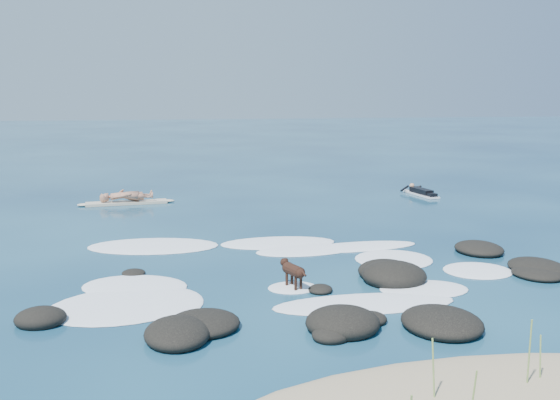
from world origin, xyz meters
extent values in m
plane|color=#0A2642|center=(0.00, 0.00, 0.00)|extent=(160.00, 160.00, 0.00)
cylinder|color=#7A9D4C|center=(0.26, -7.49, 0.66)|extent=(0.04, 0.06, 1.08)
cylinder|color=#7A9D4C|center=(-0.90, -8.15, 0.50)|extent=(0.04, 0.12, 0.77)
cylinder|color=#7A9D4C|center=(-1.18, -7.60, 0.59)|extent=(0.06, 0.15, 0.94)
cylinder|color=#7A9D4C|center=(0.53, -7.35, 0.51)|extent=(0.06, 0.07, 0.78)
ellipsoid|color=black|center=(4.09, -1.71, 0.09)|extent=(1.55, 1.73, 0.37)
ellipsoid|color=black|center=(-4.46, -4.40, 0.11)|extent=(1.16, 1.41, 0.45)
ellipsoid|color=black|center=(-5.40, -0.28, 0.04)|extent=(0.70, 0.73, 0.15)
ellipsoid|color=black|center=(-0.89, -4.21, 0.06)|extent=(0.64, 0.64, 0.25)
ellipsoid|color=black|center=(0.39, -1.49, 0.12)|extent=(1.71, 1.76, 0.48)
ellipsoid|color=black|center=(-1.39, -2.31, 0.05)|extent=(0.72, 0.73, 0.20)
ellipsoid|color=black|center=(-1.82, -4.84, 0.08)|extent=(0.95, 0.92, 0.30)
ellipsoid|color=black|center=(-3.99, -3.96, 0.09)|extent=(1.56, 1.51, 0.37)
ellipsoid|color=black|center=(-6.94, -3.19, 0.10)|extent=(1.01, 0.91, 0.41)
ellipsoid|color=black|center=(3.58, 0.18, 0.09)|extent=(1.25, 1.45, 0.36)
ellipsoid|color=black|center=(0.27, -4.73, 0.11)|extent=(1.72, 1.83, 0.45)
ellipsoid|color=black|center=(0.41, -1.91, 0.15)|extent=(1.90, 1.90, 0.60)
ellipsoid|color=black|center=(-1.52, -4.48, 0.13)|extent=(1.50, 1.44, 0.54)
ellipsoid|color=black|center=(3.82, -2.13, 0.07)|extent=(1.45, 1.52, 0.28)
ellipsoid|color=white|center=(-5.33, -1.26, 0.01)|extent=(2.75, 2.33, 0.12)
ellipsoid|color=white|center=(2.68, -1.47, 0.01)|extent=(1.71, 1.54, 0.12)
ellipsoid|color=white|center=(-5.00, 2.34, 0.01)|extent=(3.82, 2.33, 0.12)
ellipsoid|color=white|center=(0.54, 1.25, 0.01)|extent=(3.55, 1.34, 0.12)
ellipsoid|color=white|center=(-4.67, -2.45, 0.01)|extent=(1.57, 1.99, 0.12)
ellipsoid|color=white|center=(1.07, -0.15, 0.01)|extent=(2.04, 1.95, 0.12)
ellipsoid|color=white|center=(0.85, -2.57, 0.01)|extent=(2.03, 1.42, 0.12)
ellipsoid|color=white|center=(-0.71, -3.26, 0.01)|extent=(3.82, 1.30, 0.12)
ellipsoid|color=white|center=(-1.54, 2.08, 0.01)|extent=(3.31, 1.62, 0.12)
ellipsoid|color=white|center=(-0.93, 1.16, 0.01)|extent=(2.89, 1.51, 0.12)
ellipsoid|color=white|center=(-5.46, -2.44, 0.01)|extent=(3.54, 2.95, 0.12)
ellipsoid|color=white|center=(-1.93, -1.98, 0.01)|extent=(1.10, 0.90, 0.12)
cube|color=beige|center=(-6.13, 9.17, 0.06)|extent=(3.05, 0.92, 0.10)
ellipsoid|color=beige|center=(-4.63, 9.32, 0.06)|extent=(0.63, 0.40, 0.11)
ellipsoid|color=beige|center=(-7.62, 9.02, 0.06)|extent=(0.63, 0.40, 0.11)
imported|color=#AC745A|center=(-6.13, 9.17, 1.08)|extent=(0.54, 0.75, 1.95)
cube|color=white|center=(5.68, 9.07, 0.05)|extent=(0.79, 2.11, 0.07)
ellipsoid|color=white|center=(5.52, 10.09, 0.05)|extent=(0.32, 0.48, 0.08)
cube|color=black|center=(5.68, 9.07, 0.19)|extent=(0.57, 1.31, 0.21)
sphere|color=tan|center=(5.56, 9.79, 0.30)|extent=(0.25, 0.25, 0.22)
cylinder|color=black|center=(5.28, 9.89, 0.18)|extent=(0.48, 0.35, 0.23)
cylinder|color=black|center=(5.80, 9.97, 0.18)|extent=(0.52, 0.20, 0.23)
cube|color=black|center=(5.80, 8.38, 0.15)|extent=(0.40, 0.56, 0.13)
cylinder|color=black|center=(-1.93, -2.08, 0.44)|extent=(0.42, 0.57, 0.25)
sphere|color=black|center=(-2.01, -1.86, 0.44)|extent=(0.34, 0.34, 0.26)
sphere|color=black|center=(-1.84, -2.29, 0.44)|extent=(0.31, 0.31, 0.24)
sphere|color=black|center=(-2.07, -1.72, 0.53)|extent=(0.24, 0.24, 0.19)
cone|color=black|center=(-2.11, -1.62, 0.51)|extent=(0.13, 0.14, 0.10)
cone|color=black|center=(-2.11, -1.75, 0.60)|extent=(0.10, 0.09, 0.09)
cone|color=black|center=(-2.02, -1.71, 0.60)|extent=(0.10, 0.09, 0.09)
cylinder|color=black|center=(-2.06, -1.94, 0.17)|extent=(0.08, 0.08, 0.34)
cylinder|color=black|center=(-1.93, -1.89, 0.17)|extent=(0.08, 0.08, 0.34)
cylinder|color=black|center=(-1.93, -2.27, 0.17)|extent=(0.08, 0.08, 0.34)
cylinder|color=black|center=(-1.80, -2.22, 0.17)|extent=(0.08, 0.08, 0.34)
cylinder|color=black|center=(-1.80, -2.40, 0.48)|extent=(0.13, 0.24, 0.15)
camera|label=1|loc=(-4.52, -14.77, 4.25)|focal=40.00mm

